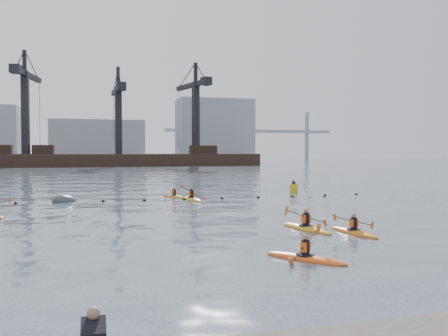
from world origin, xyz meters
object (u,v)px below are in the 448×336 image
(kayaker_1, at_px, (306,227))
(nav_buoy, at_px, (294,188))
(kayaker_4, at_px, (354,231))
(kayaker_5, at_px, (174,196))
(kayaker_0, at_px, (305,257))
(mooring_buoy, at_px, (65,202))
(kayaker_3, at_px, (192,199))

(kayaker_1, distance_m, nav_buoy, 19.99)
(kayaker_4, distance_m, kayaker_5, 19.66)
(kayaker_0, distance_m, mooring_buoy, 23.64)
(kayaker_4, height_order, nav_buoy, nav_buoy)
(kayaker_4, relative_size, nav_buoy, 2.41)
(kayaker_3, distance_m, kayaker_5, 2.72)
(kayaker_1, bearing_deg, nav_buoy, 55.28)
(kayaker_5, bearing_deg, kayaker_3, -98.21)
(kayaker_1, distance_m, kayaker_4, 2.23)
(kayaker_4, bearing_deg, nav_buoy, -113.51)
(kayaker_3, height_order, kayaker_4, kayaker_3)
(kayaker_0, relative_size, nav_buoy, 2.06)
(nav_buoy, bearing_deg, kayaker_4, -106.06)
(kayaker_3, distance_m, kayaker_4, 16.94)
(kayaker_5, relative_size, nav_buoy, 2.03)
(kayaker_3, bearing_deg, kayaker_0, -100.96)
(kayaker_0, bearing_deg, kayaker_5, 54.35)
(kayaker_4, xyz_separation_m, nav_buoy, (5.78, 20.07, 0.32))
(kayaker_1, height_order, kayaker_5, kayaker_1)
(kayaker_1, distance_m, kayaker_3, 15.13)
(kayaker_1, bearing_deg, kayaker_3, 86.86)
(kayaker_5, bearing_deg, mooring_buoy, 161.40)
(kayaker_1, relative_size, kayaker_4, 1.10)
(kayaker_1, relative_size, mooring_buoy, 1.81)
(kayaker_3, bearing_deg, nav_buoy, 9.47)
(kayaker_0, distance_m, nav_buoy, 26.33)
(mooring_buoy, bearing_deg, kayaker_4, -52.49)
(kayaker_4, xyz_separation_m, kayaker_5, (-5.15, 18.97, -0.01))
(mooring_buoy, bearing_deg, nav_buoy, 7.44)
(kayaker_4, distance_m, mooring_buoy, 22.13)
(kayaker_3, xyz_separation_m, kayaker_5, (-0.93, 2.56, -0.02))
(kayaker_1, height_order, mooring_buoy, kayaker_1)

